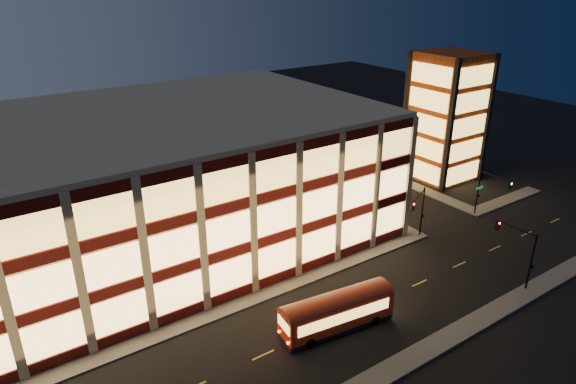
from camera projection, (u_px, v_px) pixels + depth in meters
ground at (247, 309)px, 46.20m from camera, size 200.00×200.00×0.00m
sidewalk_office_south at (212, 314)px, 45.36m from camera, size 54.00×2.00×0.15m
sidewalk_office_east at (328, 190)px, 71.02m from camera, size 2.00×30.00×0.15m
sidewalk_tower_south at (504, 201)px, 67.79m from camera, size 14.00×2.00×0.15m
sidewalk_tower_west at (385, 174)px, 76.76m from camera, size 2.00×30.00×0.15m
office_building at (140, 183)px, 54.59m from camera, size 50.45×30.45×14.50m
stair_tower at (446, 117)px, 72.52m from camera, size 8.60×8.60×18.00m
traffic_signal_far at (419, 207)px, 56.34m from camera, size 3.79×1.87×6.00m
traffic_signal_right at (489, 187)px, 61.58m from camera, size 1.20×4.37×6.00m
traffic_signal_near at (519, 245)px, 48.49m from camera, size 0.32×4.45×6.00m
trolley_bus at (337, 310)px, 42.96m from camera, size 10.19×3.76×3.37m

